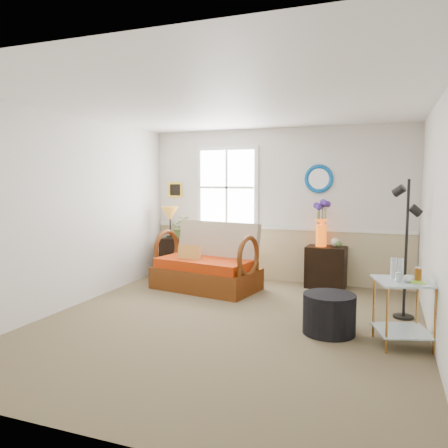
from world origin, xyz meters
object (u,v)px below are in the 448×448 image
(lamp_stand, at_px, (173,257))
(cabinet, at_px, (326,267))
(floor_lamp, at_px, (406,249))
(side_table, at_px, (403,313))
(ottoman, at_px, (329,314))
(loveseat, at_px, (206,256))

(lamp_stand, relative_size, cabinet, 1.04)
(cabinet, xyz_separation_m, floor_lamp, (1.13, -1.25, 0.54))
(lamp_stand, bearing_deg, side_table, -30.02)
(lamp_stand, xyz_separation_m, ottoman, (3.02, -2.08, -0.12))
(loveseat, bearing_deg, ottoman, -23.12)
(floor_lamp, bearing_deg, side_table, -72.94)
(lamp_stand, bearing_deg, ottoman, -34.59)
(lamp_stand, height_order, ottoman, lamp_stand)
(cabinet, bearing_deg, lamp_stand, -175.96)
(cabinet, bearing_deg, floor_lamp, -45.30)
(lamp_stand, distance_m, floor_lamp, 4.05)
(loveseat, height_order, side_table, loveseat)
(cabinet, xyz_separation_m, side_table, (1.08, -2.25, 0.01))
(cabinet, height_order, floor_lamp, floor_lamp)
(cabinet, xyz_separation_m, ottoman, (0.31, -2.15, -0.11))
(loveseat, distance_m, floor_lamp, 2.96)
(cabinet, relative_size, floor_lamp, 0.38)
(loveseat, xyz_separation_m, side_table, (2.85, -1.49, -0.18))
(cabinet, bearing_deg, side_table, -61.74)
(cabinet, distance_m, floor_lamp, 1.77)
(loveseat, relative_size, cabinet, 2.41)
(loveseat, xyz_separation_m, ottoman, (2.09, -1.39, -0.30))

